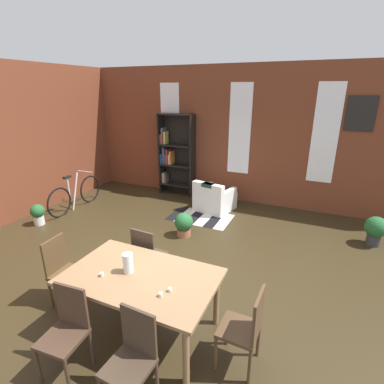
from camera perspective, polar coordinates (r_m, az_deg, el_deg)
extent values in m
plane|color=#322816|center=(4.96, -3.25, -15.07)|extent=(10.83, 10.83, 0.00)
cube|color=brown|center=(7.57, 9.37, 10.72)|extent=(9.33, 0.12, 3.39)
cube|color=white|center=(8.19, -4.25, 12.77)|extent=(0.55, 0.02, 2.20)
cube|color=white|center=(7.48, 9.29, 11.93)|extent=(0.55, 0.02, 2.20)
cube|color=white|center=(7.23, 24.54, 10.21)|extent=(0.55, 0.02, 2.20)
cube|color=olive|center=(3.58, -9.92, -15.95)|extent=(1.77, 1.08, 0.04)
cylinder|color=olive|center=(4.00, -23.37, -20.13)|extent=(0.07, 0.07, 0.73)
cylinder|color=olive|center=(3.26, -1.18, -29.21)|extent=(0.07, 0.07, 0.73)
cylinder|color=olive|center=(4.49, -15.04, -14.28)|extent=(0.07, 0.07, 0.73)
cylinder|color=olive|center=(3.85, 4.79, -20.10)|extent=(0.07, 0.07, 0.73)
cylinder|color=silver|center=(3.59, -12.38, -13.37)|extent=(0.12, 0.12, 0.24)
cylinder|color=silver|center=(3.23, -6.15, -19.29)|extent=(0.04, 0.04, 0.04)
cylinder|color=silver|center=(3.29, -4.31, -18.47)|extent=(0.04, 0.04, 0.04)
cylinder|color=silver|center=(3.65, -17.19, -15.11)|extent=(0.04, 0.04, 0.04)
cube|color=#3C2D21|center=(3.11, -12.37, -30.50)|extent=(0.42, 0.42, 0.04)
cube|color=#3C2D21|center=(3.02, -10.32, -25.23)|extent=(0.38, 0.05, 0.50)
cylinder|color=#3C2D21|center=(3.46, -12.57, -29.85)|extent=(0.04, 0.04, 0.43)
cylinder|color=#3C2D21|center=(3.31, -6.83, -32.46)|extent=(0.04, 0.04, 0.43)
cube|color=#3F3025|center=(4.52, -7.99, -12.27)|extent=(0.42, 0.42, 0.04)
cube|color=#3F3025|center=(4.26, -9.60, -10.52)|extent=(0.38, 0.05, 0.50)
cylinder|color=#3F3025|center=(4.68, -4.68, -14.29)|extent=(0.04, 0.04, 0.43)
cylinder|color=#3F3025|center=(4.85, -8.39, -13.10)|extent=(0.04, 0.04, 0.43)
cylinder|color=#3F3025|center=(4.44, -7.25, -16.53)|extent=(0.04, 0.04, 0.43)
cylinder|color=#3F3025|center=(4.62, -11.07, -15.14)|extent=(0.04, 0.04, 0.43)
cube|color=#4F3623|center=(3.39, 9.10, -24.94)|extent=(0.41, 0.41, 0.04)
cube|color=#4F3623|center=(3.19, 12.78, -22.49)|extent=(0.04, 0.38, 0.50)
cylinder|color=#4F3623|center=(3.72, 6.87, -25.03)|extent=(0.04, 0.04, 0.43)
cylinder|color=#4F3623|center=(3.48, 4.63, -28.87)|extent=(0.04, 0.04, 0.43)
cylinder|color=#4F3623|center=(3.66, 12.82, -26.37)|extent=(0.04, 0.04, 0.43)
cylinder|color=#4F3623|center=(3.42, 11.16, -30.46)|extent=(0.04, 0.04, 0.43)
cube|color=#422D20|center=(3.52, -23.96, -24.68)|extent=(0.43, 0.43, 0.04)
cube|color=#422D20|center=(3.46, -22.39, -19.90)|extent=(0.38, 0.06, 0.50)
cylinder|color=#422D20|center=(3.71, -27.81, -27.80)|extent=(0.04, 0.04, 0.43)
cylinder|color=#422D20|center=(3.51, -23.13, -30.28)|extent=(0.04, 0.04, 0.43)
cylinder|color=#422D20|center=(3.87, -23.64, -24.69)|extent=(0.04, 0.04, 0.43)
cylinder|color=#422D20|center=(3.68, -19.01, -26.75)|extent=(0.04, 0.04, 0.43)
cube|color=#4E3820|center=(4.43, -22.96, -14.48)|extent=(0.43, 0.43, 0.04)
cube|color=#4E3820|center=(4.42, -25.20, -11.10)|extent=(0.06, 0.38, 0.50)
cylinder|color=#4E3820|center=(4.35, -22.34, -18.85)|extent=(0.04, 0.04, 0.43)
cylinder|color=#4E3820|center=(4.56, -19.26, -16.47)|extent=(0.04, 0.04, 0.43)
cylinder|color=#4E3820|center=(4.57, -25.87, -17.37)|extent=(0.04, 0.04, 0.43)
cylinder|color=#4E3820|center=(4.77, -22.76, -15.22)|extent=(0.04, 0.04, 0.43)
cube|color=black|center=(8.24, -5.97, 7.40)|extent=(0.04, 0.32, 2.21)
cube|color=black|center=(7.82, 0.06, 6.85)|extent=(0.04, 0.32, 2.21)
cube|color=black|center=(8.15, -2.53, 7.36)|extent=(0.98, 0.01, 2.21)
cube|color=black|center=(8.23, -2.93, 1.51)|extent=(0.94, 0.32, 0.04)
cube|color=#8C4C8C|center=(8.38, -5.59, 2.86)|extent=(0.03, 0.17, 0.26)
cube|color=gold|center=(8.36, -5.30, 2.90)|extent=(0.04, 0.21, 0.29)
cube|color=#4C4C51|center=(8.34, -4.97, 2.74)|extent=(0.04, 0.19, 0.25)
cube|color=black|center=(8.08, -3.00, 5.23)|extent=(0.94, 0.32, 0.04)
cube|color=#284C8C|center=(8.25, -5.72, 6.53)|extent=(0.03, 0.25, 0.26)
cube|color=#4C4C51|center=(8.20, -5.47, 7.21)|extent=(0.04, 0.17, 0.47)
cube|color=#284C8C|center=(8.18, -5.14, 7.03)|extent=(0.04, 0.22, 0.42)
cube|color=#4C4C51|center=(8.18, -4.87, 6.43)|extent=(0.03, 0.20, 0.26)
cube|color=#B22D28|center=(8.14, -4.61, 6.91)|extent=(0.03, 0.25, 0.40)
cube|color=white|center=(8.14, -4.31, 6.41)|extent=(0.04, 0.18, 0.27)
cube|color=orange|center=(8.10, -3.96, 6.72)|extent=(0.04, 0.25, 0.37)
cube|color=black|center=(7.96, -3.07, 9.08)|extent=(0.94, 0.32, 0.04)
cube|color=#B22D28|center=(8.14, -5.82, 10.29)|extent=(0.04, 0.24, 0.25)
cube|color=#4C4C51|center=(8.10, -5.51, 10.89)|extent=(0.05, 0.24, 0.43)
cube|color=gold|center=(8.08, -5.10, 10.51)|extent=(0.05, 0.21, 0.33)
cube|color=black|center=(7.86, -3.18, 14.88)|extent=(0.94, 0.32, 0.04)
cube|color=silver|center=(7.19, 4.49, -1.87)|extent=(0.95, 0.95, 0.40)
cube|color=silver|center=(6.81, 3.15, 0.27)|extent=(0.82, 0.32, 0.35)
cube|color=silver|center=(6.94, 6.93, -0.35)|extent=(0.27, 0.73, 0.15)
cube|color=silver|center=(7.27, 2.27, 0.72)|extent=(0.27, 0.73, 0.15)
cube|color=#19382D|center=(6.77, 3.17, 1.35)|extent=(0.31, 0.22, 0.08)
torus|color=black|center=(7.40, -24.45, -1.90)|extent=(0.07, 0.71, 0.71)
torus|color=black|center=(8.11, -19.26, 0.57)|extent=(0.07, 0.71, 0.71)
cylinder|color=silver|center=(7.71, -21.82, 0.09)|extent=(0.05, 0.33, 0.91)
cylinder|color=silver|center=(7.53, -22.95, 0.93)|extent=(0.04, 0.04, 0.45)
cube|color=black|center=(7.47, -23.19, 2.68)|extent=(0.09, 0.20, 0.05)
cylinder|color=silver|center=(7.90, -20.14, 3.77)|extent=(0.44, 0.04, 0.02)
cylinder|color=#9E6042|center=(5.98, -1.60, -7.78)|extent=(0.28, 0.28, 0.15)
sphere|color=#235B2D|center=(5.88, -1.62, -5.84)|extent=(0.37, 0.37, 0.37)
cylinder|color=silver|center=(7.24, -27.64, -4.88)|extent=(0.22, 0.22, 0.20)
sphere|color=#235B2D|center=(7.17, -27.91, -3.29)|extent=(0.30, 0.30, 0.30)
cylinder|color=#333338|center=(6.59, 31.83, -7.90)|extent=(0.24, 0.24, 0.21)
sphere|color=#235B2D|center=(6.49, 32.24, -5.80)|extent=(0.40, 0.40, 0.40)
cube|color=black|center=(7.02, -2.84, -4.12)|extent=(0.23, 0.87, 0.01)
cube|color=silver|center=(6.93, -1.11, -4.44)|extent=(0.23, 0.87, 0.01)
cube|color=black|center=(6.84, 0.67, -4.77)|extent=(0.23, 0.87, 0.01)
cube|color=silver|center=(6.76, 2.50, -5.10)|extent=(0.23, 0.87, 0.01)
cube|color=black|center=(6.68, 4.37, -5.43)|extent=(0.23, 0.87, 0.01)
cube|color=silver|center=(6.62, 6.29, -5.76)|extent=(0.23, 0.87, 0.01)
cube|color=black|center=(7.21, 30.05, 13.09)|extent=(0.56, 0.03, 0.72)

